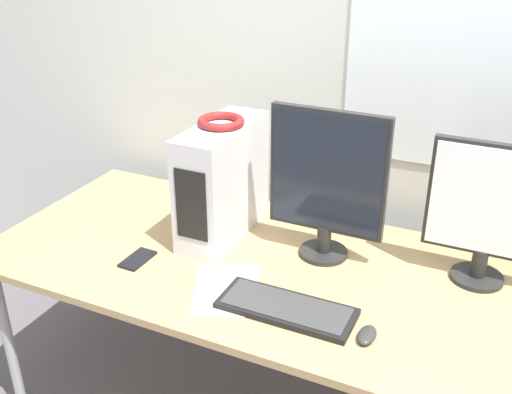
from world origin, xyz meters
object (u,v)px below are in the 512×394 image
at_px(pc_tower, 223,181).
at_px(cell_phone, 138,259).
at_px(headphones, 221,121).
at_px(monitor_right_near, 489,211).
at_px(monitor_main, 327,181).
at_px(keyboard, 286,308).
at_px(mouse, 367,335).

bearing_deg(pc_tower, cell_phone, -119.28).
height_order(headphones, monitor_right_near, monitor_right_near).
distance_m(monitor_main, monitor_right_near, 0.52).
height_order(pc_tower, keyboard, pc_tower).
bearing_deg(keyboard, headphones, 138.21).
bearing_deg(mouse, monitor_right_near, 61.45).
bearing_deg(pc_tower, monitor_main, 0.03).
bearing_deg(pc_tower, headphones, 90.00).
bearing_deg(monitor_main, headphones, 179.91).
height_order(headphones, monitor_main, monitor_main).
bearing_deg(cell_phone, monitor_main, 30.04).
xyz_separation_m(pc_tower, mouse, (0.67, -0.39, -0.20)).
distance_m(monitor_main, mouse, 0.55).
height_order(keyboard, cell_phone, keyboard).
bearing_deg(monitor_main, cell_phone, -151.38).
bearing_deg(cell_phone, pc_tower, 62.14).
distance_m(headphones, monitor_main, 0.43).
height_order(monitor_main, keyboard, monitor_main).
relative_size(pc_tower, cell_phone, 3.29).
distance_m(pc_tower, mouse, 0.80).
relative_size(monitor_main, monitor_right_near, 1.12).
xyz_separation_m(headphones, monitor_main, (0.40, -0.00, -0.16)).
xyz_separation_m(pc_tower, cell_phone, (-0.18, -0.32, -0.21)).
xyz_separation_m(monitor_right_near, cell_phone, (-1.10, -0.38, -0.25)).
xyz_separation_m(mouse, cell_phone, (-0.85, 0.07, -0.01)).
xyz_separation_m(pc_tower, monitor_main, (0.40, 0.00, 0.07)).
xyz_separation_m(headphones, cell_phone, (-0.18, -0.32, -0.44)).
relative_size(monitor_right_near, mouse, 5.18).
xyz_separation_m(monitor_right_near, keyboard, (-0.51, -0.43, -0.25)).
xyz_separation_m(monitor_main, keyboard, (0.01, -0.37, -0.28)).
distance_m(pc_tower, keyboard, 0.59).
distance_m(monitor_right_near, mouse, 0.57).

